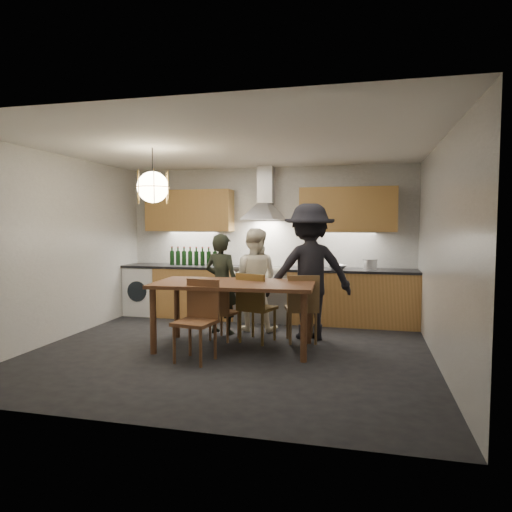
% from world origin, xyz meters
% --- Properties ---
extents(ground, '(5.00, 5.00, 0.00)m').
position_xyz_m(ground, '(0.00, 0.00, 0.00)').
color(ground, black).
rests_on(ground, ground).
extents(room_shell, '(5.02, 4.52, 2.61)m').
position_xyz_m(room_shell, '(0.00, 0.00, 1.71)').
color(room_shell, silver).
rests_on(room_shell, ground).
extents(counter_run, '(5.00, 0.62, 0.90)m').
position_xyz_m(counter_run, '(0.02, 1.95, 0.45)').
color(counter_run, tan).
rests_on(counter_run, ground).
extents(range_stove, '(0.90, 0.60, 0.92)m').
position_xyz_m(range_stove, '(0.00, 1.94, 0.44)').
color(range_stove, silver).
rests_on(range_stove, ground).
extents(wall_fixtures, '(4.30, 0.54, 1.10)m').
position_xyz_m(wall_fixtures, '(0.00, 2.07, 1.87)').
color(wall_fixtures, tan).
rests_on(wall_fixtures, ground).
extents(pendant_lamp, '(0.43, 0.43, 0.70)m').
position_xyz_m(pendant_lamp, '(-1.00, -0.10, 2.10)').
color(pendant_lamp, black).
rests_on(pendant_lamp, ground).
extents(dining_table, '(2.12, 1.15, 0.87)m').
position_xyz_m(dining_table, '(0.01, 0.13, 0.77)').
color(dining_table, brown).
rests_on(dining_table, ground).
extents(chair_back_left, '(0.44, 0.44, 0.79)m').
position_xyz_m(chair_back_left, '(-0.27, 0.47, 0.45)').
color(chair_back_left, brown).
rests_on(chair_back_left, ground).
extents(chair_back_mid, '(0.54, 0.54, 0.96)m').
position_xyz_m(chair_back_mid, '(0.20, 0.46, 0.55)').
color(chair_back_mid, brown).
rests_on(chair_back_mid, ground).
extents(chair_back_right, '(0.53, 0.53, 0.94)m').
position_xyz_m(chair_back_right, '(0.84, 0.60, 0.54)').
color(chair_back_right, brown).
rests_on(chair_back_right, ground).
extents(chair_front, '(0.50, 0.50, 0.96)m').
position_xyz_m(chair_front, '(-0.26, -0.44, 0.55)').
color(chair_front, brown).
rests_on(chair_front, ground).
extents(person_left, '(0.61, 0.48, 1.49)m').
position_xyz_m(person_left, '(-0.40, 0.87, 0.74)').
color(person_left, black).
rests_on(person_left, ground).
extents(person_mid, '(0.76, 0.60, 1.56)m').
position_xyz_m(person_mid, '(0.01, 1.20, 0.78)').
color(person_mid, white).
rests_on(person_mid, ground).
extents(person_right, '(1.40, 1.09, 1.91)m').
position_xyz_m(person_right, '(0.90, 0.88, 0.96)').
color(person_right, black).
rests_on(person_right, ground).
extents(mixing_bowl, '(0.37, 0.37, 0.07)m').
position_xyz_m(mixing_bowl, '(1.23, 1.88, 0.94)').
color(mixing_bowl, silver).
rests_on(mixing_bowl, counter_run).
extents(stock_pot, '(0.26, 0.26, 0.15)m').
position_xyz_m(stock_pot, '(1.74, 1.98, 0.98)').
color(stock_pot, silver).
rests_on(stock_pot, counter_run).
extents(wine_bottles, '(0.99, 0.08, 0.32)m').
position_xyz_m(wine_bottles, '(-1.22, 1.98, 1.06)').
color(wine_bottles, black).
rests_on(wine_bottles, counter_run).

